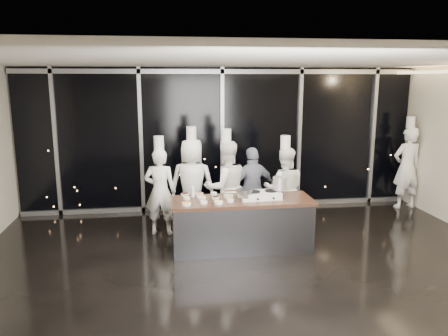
% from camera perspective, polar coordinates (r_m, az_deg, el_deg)
% --- Properties ---
extents(ground, '(9.00, 9.00, 0.00)m').
position_cam_1_polar(ground, '(7.06, 3.63, -13.12)').
color(ground, black).
rests_on(ground, ground).
extents(room_shell, '(9.02, 7.02, 3.21)m').
position_cam_1_polar(room_shell, '(6.49, 5.41, 5.33)').
color(room_shell, beige).
rests_on(room_shell, ground).
extents(window_wall, '(8.90, 0.11, 3.20)m').
position_cam_1_polar(window_wall, '(9.89, -0.27, 3.75)').
color(window_wall, black).
rests_on(window_wall, ground).
extents(demo_counter, '(2.46, 0.86, 0.90)m').
position_cam_1_polar(demo_counter, '(7.71, 2.32, -7.29)').
color(demo_counter, '#37373C').
rests_on(demo_counter, ground).
extents(stove, '(0.63, 0.42, 0.14)m').
position_cam_1_polar(stove, '(7.63, 5.05, -3.52)').
color(stove, white).
rests_on(stove, demo_counter).
extents(frying_pan, '(0.50, 0.30, 0.05)m').
position_cam_1_polar(frying_pan, '(7.50, 2.62, -2.96)').
color(frying_pan, gray).
rests_on(frying_pan, stove).
extents(stock_pot, '(0.24, 0.24, 0.23)m').
position_cam_1_polar(stock_pot, '(7.67, 7.24, -2.02)').
color(stock_pot, silver).
rests_on(stock_pot, stove).
extents(prep_bowls, '(1.38, 0.74, 0.05)m').
position_cam_1_polar(prep_bowls, '(7.55, -1.19, -3.95)').
color(prep_bowls, silver).
rests_on(prep_bowls, demo_counter).
extents(squeeze_bottle, '(0.06, 0.06, 0.22)m').
position_cam_1_polar(squeeze_bottle, '(7.71, -4.09, -3.04)').
color(squeeze_bottle, white).
rests_on(squeeze_bottle, demo_counter).
extents(chef_far_left, '(0.68, 0.53, 1.90)m').
position_cam_1_polar(chef_far_left, '(8.39, -8.33, -2.94)').
color(chef_far_left, white).
rests_on(chef_far_left, ground).
extents(chef_left, '(1.01, 0.79, 2.05)m').
position_cam_1_polar(chef_left, '(8.59, -4.19, -2.08)').
color(chef_left, white).
rests_on(chef_left, ground).
extents(chef_center, '(1.00, 0.85, 2.03)m').
position_cam_1_polar(chef_center, '(8.39, 0.27, -2.48)').
color(chef_center, white).
rests_on(chef_center, ground).
extents(guest, '(1.03, 0.62, 1.64)m').
position_cam_1_polar(guest, '(8.64, 3.78, -2.68)').
color(guest, '#161E3D').
rests_on(guest, ground).
extents(chef_right, '(0.91, 0.77, 1.88)m').
position_cam_1_polar(chef_right, '(8.62, 7.85, -2.69)').
color(chef_right, white).
rests_on(chef_right, ground).
extents(chef_side, '(0.74, 0.53, 2.12)m').
position_cam_1_polar(chef_side, '(10.84, 22.76, 0.13)').
color(chef_side, white).
rests_on(chef_side, ground).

